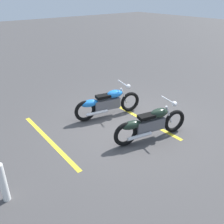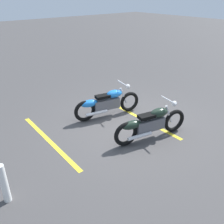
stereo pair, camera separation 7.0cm
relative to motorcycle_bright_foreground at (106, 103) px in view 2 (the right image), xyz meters
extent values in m
plane|color=#474444|center=(-0.19, 0.89, -0.46)|extent=(60.00, 60.00, 0.00)
torus|color=black|center=(-0.82, 0.19, -0.13)|extent=(0.68, 0.26, 0.67)
torus|color=black|center=(0.70, -0.17, -0.13)|extent=(0.68, 0.26, 0.67)
cube|color=#59595E|center=(-0.01, 0.00, -0.04)|extent=(0.87, 0.41, 0.32)
ellipsoid|color=blue|center=(-0.27, 0.06, 0.26)|extent=(0.57, 0.39, 0.24)
ellipsoid|color=blue|center=(0.55, -0.13, 0.10)|extent=(0.60, 0.36, 0.22)
cube|color=black|center=(0.12, -0.03, 0.24)|extent=(0.48, 0.33, 0.09)
cylinder|color=silver|center=(-0.59, 0.14, 0.13)|extent=(0.27, 0.12, 0.56)
cylinder|color=silver|center=(-0.54, 0.12, 0.56)|extent=(0.18, 0.61, 0.04)
sphere|color=silver|center=(-0.74, 0.17, 0.42)|extent=(0.15, 0.15, 0.15)
cylinder|color=silver|center=(0.41, 0.04, -0.20)|extent=(0.70, 0.25, 0.09)
torus|color=black|center=(-0.88, 1.94, -0.13)|extent=(0.68, 0.26, 0.67)
torus|color=black|center=(0.64, 1.60, -0.13)|extent=(0.68, 0.26, 0.67)
cube|color=#59595E|center=(-0.07, 1.76, -0.04)|extent=(0.87, 0.40, 0.32)
ellipsoid|color=black|center=(-0.34, 1.82, 0.26)|extent=(0.57, 0.39, 0.24)
ellipsoid|color=black|center=(0.48, 1.63, 0.10)|extent=(0.60, 0.36, 0.22)
cube|color=black|center=(0.05, 1.73, 0.24)|extent=(0.48, 0.33, 0.09)
cylinder|color=silver|center=(-0.66, 1.89, 0.13)|extent=(0.27, 0.11, 0.56)
cylinder|color=silver|center=(-0.61, 1.88, 0.56)|extent=(0.17, 0.61, 0.04)
sphere|color=silver|center=(-0.81, 1.92, 0.42)|extent=(0.15, 0.15, 0.15)
cylinder|color=silver|center=(0.35, 1.80, -0.20)|extent=(0.70, 0.24, 0.09)
cylinder|color=white|center=(3.64, 1.53, -0.05)|extent=(0.14, 0.14, 0.83)
cube|color=yellow|center=(-0.73, 0.79, -0.46)|extent=(0.19, 3.20, 0.01)
cube|color=yellow|center=(2.08, 0.15, -0.46)|extent=(0.19, 3.20, 0.01)
camera|label=1|loc=(4.26, 5.51, 3.16)|focal=39.33mm
camera|label=2|loc=(4.31, 5.46, 3.16)|focal=39.33mm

